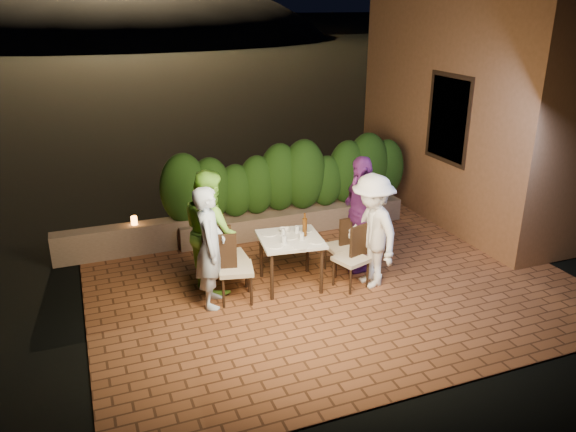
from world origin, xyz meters
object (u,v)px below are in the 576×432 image
dining_table (290,262)px  diner_green (210,230)px  chair_right_back (340,246)px  chair_left_front (236,267)px  beer_bottle (305,225)px  chair_left_back (230,255)px  diner_purple (360,214)px  diner_white (372,231)px  parapet_lamp (134,221)px  diner_blue (210,247)px  bowl (285,230)px  chair_right_front (351,258)px

dining_table → diner_green: (-1.07, 0.38, 0.51)m
chair_right_back → chair_left_front: bearing=5.0°
beer_bottle → chair_right_back: beer_bottle is taller
beer_bottle → chair_left_back: beer_bottle is taller
diner_purple → beer_bottle: bearing=-75.6°
dining_table → chair_left_front: (-0.86, -0.14, 0.12)m
diner_white → parapet_lamp: bearing=-131.2°
diner_white → parapet_lamp: diner_white is taller
diner_blue → diner_purple: size_ratio=0.94×
bowl → parapet_lamp: 2.63m
diner_green → chair_left_front: bearing=-168.1°
diner_purple → chair_left_back: bearing=-89.7°
diner_white → beer_bottle: bearing=-117.5°
dining_table → diner_purple: diner_purple is taller
diner_green → dining_table: bearing=-119.8°
chair_left_back → diner_green: size_ratio=0.53×
beer_bottle → diner_green: size_ratio=0.20×
chair_left_back → diner_blue: 0.71m
parapet_lamp → diner_purple: bearing=-30.1°
chair_right_front → diner_blue: size_ratio=0.54×
chair_right_back → diner_blue: (-2.07, -0.25, 0.42)m
chair_right_front → diner_blue: bearing=-24.8°
chair_left_front → chair_left_back: chair_left_front is taller
diner_green → bowl: bearing=-106.4°
bowl → chair_right_back: chair_right_back is taller
bowl → diner_green: (-1.09, 0.11, 0.11)m
diner_white → diner_blue: bearing=-100.1°
dining_table → beer_bottle: (0.22, 0.00, 0.55)m
chair_right_back → diner_green: 2.01m
chair_right_front → chair_left_front: bearing=-25.6°
diner_green → diner_purple: size_ratio=0.98×
beer_bottle → chair_right_front: 0.82m
bowl → chair_left_back: 0.88m
diner_green → parapet_lamp: bearing=18.7°
chair_right_front → diner_purple: size_ratio=0.51×
parapet_lamp → diner_green: bearing=-60.9°
diner_purple → parapet_lamp: diner_purple is taller
beer_bottle → bowl: 0.37m
chair_left_front → diner_purple: bearing=20.3°
diner_blue → diner_purple: (2.39, 0.28, 0.05)m
dining_table → diner_white: 1.25m
diner_white → chair_left_front: bearing=-100.8°
bowl → chair_left_front: chair_left_front is taller
chair_left_back → chair_right_front: 1.75m
dining_table → beer_bottle: beer_bottle is taller
chair_left_front → chair_left_back: size_ratio=1.06×
dining_table → chair_left_front: bearing=-170.7°
bowl → chair_right_back: 0.93m
diner_green → parapet_lamp: (-0.89, 1.60, -0.31)m
beer_bottle → diner_purple: bearing=8.9°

